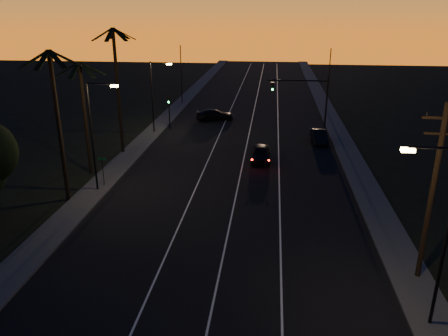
# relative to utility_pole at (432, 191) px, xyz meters

# --- Properties ---
(road) EXTENTS (20.00, 170.00, 0.01)m
(road) POSITION_rel_utility_pole_xyz_m (-11.60, 20.00, -5.31)
(road) COLOR black
(road) RESTS_ON ground
(sidewalk_left) EXTENTS (2.40, 170.00, 0.16)m
(sidewalk_left) POSITION_rel_utility_pole_xyz_m (-22.80, 20.00, -5.24)
(sidewalk_left) COLOR #31312F
(sidewalk_left) RESTS_ON ground
(sidewalk_right) EXTENTS (2.40, 170.00, 0.16)m
(sidewalk_right) POSITION_rel_utility_pole_xyz_m (-0.40, 20.00, -5.24)
(sidewalk_right) COLOR #31312F
(sidewalk_right) RESTS_ON ground
(lane_stripe_left) EXTENTS (0.12, 160.00, 0.01)m
(lane_stripe_left) POSITION_rel_utility_pole_xyz_m (-14.60, 20.00, -5.30)
(lane_stripe_left) COLOR silver
(lane_stripe_left) RESTS_ON road
(lane_stripe_mid) EXTENTS (0.12, 160.00, 0.01)m
(lane_stripe_mid) POSITION_rel_utility_pole_xyz_m (-11.10, 20.00, -5.30)
(lane_stripe_mid) COLOR silver
(lane_stripe_mid) RESTS_ON road
(lane_stripe_right) EXTENTS (0.12, 160.00, 0.01)m
(lane_stripe_right) POSITION_rel_utility_pole_xyz_m (-7.60, 20.00, -5.30)
(lane_stripe_right) COLOR silver
(lane_stripe_right) RESTS_ON road
(palm_near) EXTENTS (4.25, 4.16, 11.53)m
(palm_near) POSITION_rel_utility_pole_xyz_m (-24.20, 8.00, 1.76)
(palm_near) COLOR black
(palm_near) RESTS_ON ground
(palm_mid) EXTENTS (4.25, 4.16, 10.03)m
(palm_mid) POSITION_rel_utility_pole_xyz_m (-24.80, 14.00, 0.94)
(palm_mid) COLOR black
(palm_mid) RESTS_ON ground
(palm_far) EXTENTS (4.25, 4.16, 12.53)m
(palm_far) POSITION_rel_utility_pole_xyz_m (-23.80, 20.00, 2.30)
(palm_far) COLOR black
(palm_far) RESTS_ON ground
(streetlight_left_near) EXTENTS (2.55, 0.26, 9.00)m
(streetlight_left_near) POSITION_rel_utility_pole_xyz_m (-22.30, 10.00, 0.01)
(streetlight_left_near) COLOR black
(streetlight_left_near) RESTS_ON ground
(streetlight_left_far) EXTENTS (2.55, 0.26, 8.50)m
(streetlight_left_far) POSITION_rel_utility_pole_xyz_m (-22.29, 28.00, -0.25)
(streetlight_left_far) COLOR black
(streetlight_left_far) RESTS_ON ground
(streetlight_right_near) EXTENTS (2.55, 0.26, 9.00)m
(streetlight_right_near) POSITION_rel_utility_pole_xyz_m (-0.90, -4.00, 0.01)
(streetlight_right_near) COLOR black
(streetlight_right_near) RESTS_ON ground
(street_sign) EXTENTS (0.70, 0.06, 2.60)m
(street_sign) POSITION_rel_utility_pole_xyz_m (-22.40, 11.00, -3.66)
(street_sign) COLOR black
(street_sign) RESTS_ON ground
(utility_pole) EXTENTS (2.20, 0.28, 10.00)m
(utility_pole) POSITION_rel_utility_pole_xyz_m (0.00, 0.00, 0.00)
(utility_pole) COLOR black
(utility_pole) RESTS_ON ground
(signal_mast) EXTENTS (7.10, 0.41, 7.00)m
(signal_mast) POSITION_rel_utility_pole_xyz_m (-4.46, 29.99, -0.53)
(signal_mast) COLOR black
(signal_mast) RESTS_ON ground
(signal_post) EXTENTS (0.28, 0.37, 4.20)m
(signal_post) POSITION_rel_utility_pole_xyz_m (-21.10, 29.98, -2.42)
(signal_post) COLOR black
(signal_post) RESTS_ON ground
(far_pole_left) EXTENTS (0.14, 0.14, 9.00)m
(far_pole_left) POSITION_rel_utility_pole_xyz_m (-22.60, 45.00, -0.82)
(far_pole_left) COLOR black
(far_pole_left) RESTS_ON ground
(far_pole_right) EXTENTS (0.14, 0.14, 9.00)m
(far_pole_right) POSITION_rel_utility_pole_xyz_m (-0.60, 42.00, -0.82)
(far_pole_right) COLOR black
(far_pole_right) RESTS_ON ground
(lead_car) EXTENTS (1.94, 5.15, 1.56)m
(lead_car) POSITION_rel_utility_pole_xyz_m (-9.41, 19.00, -4.52)
(lead_car) COLOR black
(lead_car) RESTS_ON road
(right_car) EXTENTS (1.78, 4.46, 1.44)m
(right_car) POSITION_rel_utility_pole_xyz_m (-3.10, 25.95, -4.58)
(right_car) COLOR black
(right_car) RESTS_ON road
(cross_car) EXTENTS (5.51, 3.86, 1.48)m
(cross_car) POSITION_rel_utility_pole_xyz_m (-16.12, 35.11, -4.56)
(cross_car) COLOR black
(cross_car) RESTS_ON road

